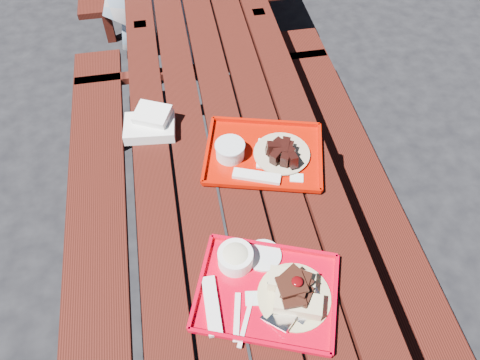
{
  "coord_description": "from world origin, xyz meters",
  "views": [
    {
      "loc": [
        -0.18,
        -1.13,
        2.09
      ],
      "look_at": [
        0.0,
        -0.15,
        0.82
      ],
      "focal_mm": 35.0,
      "sensor_mm": 36.0,
      "label": 1
    }
  ],
  "objects": [
    {
      "name": "near_tray",
      "position": [
        0.02,
        -0.53,
        0.78
      ],
      "size": [
        0.5,
        0.45,
        0.13
      ],
      "color": "red",
      "rests_on": "picnic_table_near"
    },
    {
      "name": "white_cloth",
      "position": [
        -0.29,
        0.22,
        0.78
      ],
      "size": [
        0.21,
        0.18,
        0.08
      ],
      "color": "white",
      "rests_on": "picnic_table_near"
    },
    {
      "name": "picnic_table_near",
      "position": [
        -0.0,
        0.0,
        0.56
      ],
      "size": [
        1.41,
        2.4,
        0.75
      ],
      "color": "#3E120B",
      "rests_on": "ground"
    },
    {
      "name": "far_tray",
      "position": [
        0.11,
        -0.0,
        0.77
      ],
      "size": [
        0.51,
        0.44,
        0.07
      ],
      "color": "#AF0E01",
      "rests_on": "picnic_table_near"
    },
    {
      "name": "ground",
      "position": [
        0.0,
        0.0,
        0.0
      ],
      "size": [
        60.0,
        60.0,
        0.0
      ],
      "primitive_type": "plane",
      "color": "black",
      "rests_on": "ground"
    }
  ]
}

